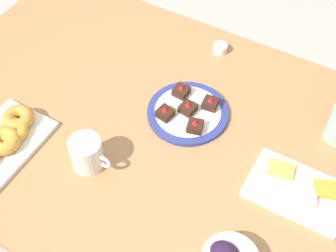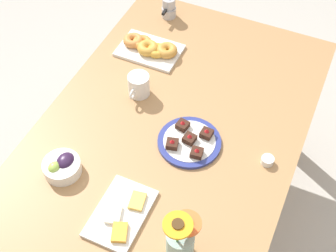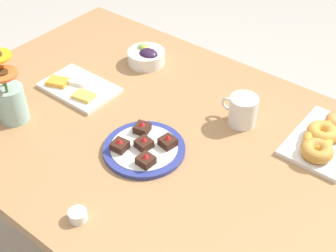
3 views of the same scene
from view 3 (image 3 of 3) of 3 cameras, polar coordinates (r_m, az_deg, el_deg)
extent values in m
cube|color=#A87A4C|center=(1.46, 0.00, -1.81)|extent=(1.60, 1.00, 0.04)
cube|color=#A87A4C|center=(2.31, -7.53, 4.24)|extent=(0.07, 0.07, 0.70)
cylinder|color=white|center=(1.48, 9.13, 1.87)|extent=(0.09, 0.09, 0.10)
cylinder|color=brown|center=(1.45, 9.30, 3.18)|extent=(0.08, 0.08, 0.00)
torus|color=white|center=(1.50, 7.29, 2.71)|extent=(0.05, 0.01, 0.05)
cylinder|color=white|center=(1.77, -2.66, 8.37)|extent=(0.14, 0.14, 0.05)
ellipsoid|color=#2D1938|center=(1.74, -2.39, 8.66)|extent=(0.08, 0.06, 0.04)
ellipsoid|color=#9EC14C|center=(1.78, -2.99, 9.44)|extent=(0.05, 0.04, 0.04)
cube|color=white|center=(1.66, -10.85, 4.51)|extent=(0.26, 0.17, 0.01)
cube|color=#EFB74C|center=(1.60, -10.22, 3.64)|extent=(0.08, 0.06, 0.01)
cube|color=white|center=(1.67, -10.88, 5.46)|extent=(0.08, 0.07, 0.01)
cube|color=orange|center=(1.68, -13.29, 5.27)|extent=(0.08, 0.07, 0.02)
cube|color=white|center=(1.49, 18.61, -1.79)|extent=(0.19, 0.28, 0.01)
torus|color=orange|center=(1.51, 19.83, -0.46)|extent=(0.12, 0.12, 0.03)
torus|color=gold|center=(1.48, 18.31, -0.78)|extent=(0.10, 0.10, 0.04)
torus|color=gold|center=(1.45, 17.77, -1.81)|extent=(0.09, 0.09, 0.03)
torus|color=#C78938|center=(1.41, 17.70, -2.89)|extent=(0.10, 0.10, 0.04)
cylinder|color=white|center=(1.23, -10.94, -10.65)|extent=(0.05, 0.05, 0.03)
cylinder|color=#C68923|center=(1.22, -11.00, -10.35)|extent=(0.04, 0.04, 0.01)
cylinder|color=navy|center=(1.39, -2.93, -2.81)|extent=(0.25, 0.25, 0.01)
cylinder|color=white|center=(1.39, -2.93, -2.75)|extent=(0.20, 0.20, 0.01)
cube|color=#381E14|center=(1.32, -2.73, -4.21)|extent=(0.05, 0.05, 0.02)
cone|color=red|center=(1.31, -2.75, -3.62)|extent=(0.02, 0.02, 0.01)
cube|color=#381E14|center=(1.38, -5.90, -2.39)|extent=(0.05, 0.05, 0.02)
cone|color=red|center=(1.36, -5.95, -1.80)|extent=(0.02, 0.02, 0.01)
cube|color=#381E14|center=(1.38, -0.03, -1.95)|extent=(0.05, 0.05, 0.02)
cone|color=red|center=(1.37, -0.03, -1.36)|extent=(0.02, 0.02, 0.01)
cube|color=#381E14|center=(1.43, -3.17, -0.27)|extent=(0.05, 0.05, 0.02)
cone|color=red|center=(1.42, -3.19, 0.31)|extent=(0.02, 0.02, 0.01)
cube|color=#381E14|center=(1.38, -2.96, -2.17)|extent=(0.05, 0.05, 0.02)
cone|color=red|center=(1.36, -2.98, -1.58)|extent=(0.02, 0.02, 0.01)
cylinder|color=#99C1B7|center=(1.55, -18.50, 2.59)|extent=(0.09, 0.09, 0.12)
cylinder|color=#3D702D|center=(1.50, -19.75, 6.24)|extent=(0.01, 0.01, 0.10)
cylinder|color=#3D702D|center=(1.48, -19.24, 4.90)|extent=(0.01, 0.01, 0.06)
cylinder|color=orange|center=(1.46, -19.53, 5.99)|extent=(0.09, 0.09, 0.01)
cylinder|color=#472D14|center=(1.46, -19.58, 6.18)|extent=(0.04, 0.04, 0.01)
camera|label=1|loc=(1.91, 5.40, 44.22)|focal=50.00mm
camera|label=2|loc=(1.82, -56.47, 43.39)|focal=50.00mm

